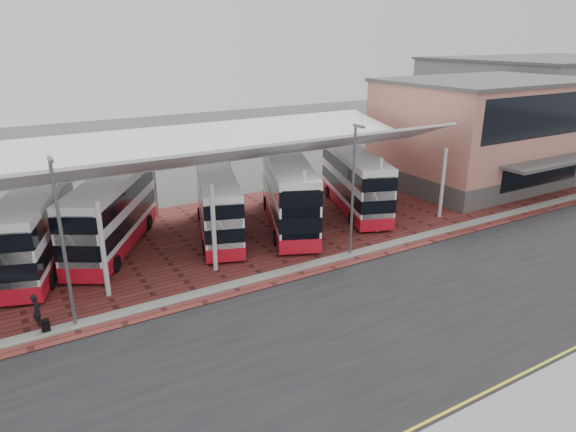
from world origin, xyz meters
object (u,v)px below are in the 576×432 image
terminal (486,131)px  pedestrian (37,310)px  bus_3 (218,205)px  bus_2 (111,215)px  bus_4 (288,194)px  bus_1 (36,229)px  bus_5 (355,182)px

terminal → pedestrian: terminal is taller
bus_3 → pedestrian: bus_3 is taller
bus_2 → bus_4: bearing=21.6°
terminal → bus_4: 21.77m
bus_1 → bus_5: (22.06, -1.31, -0.00)m
terminal → bus_1: terminal is taller
pedestrian → bus_1: bearing=-15.8°
bus_1 → pedestrian: bearing=-78.9°
pedestrian → bus_3: bearing=-70.0°
bus_3 → pedestrian: 13.55m
bus_3 → bus_5: size_ratio=0.95×
bus_2 → bus_5: bearing=26.3°
bus_1 → pedestrian: size_ratio=6.82×
bus_4 → bus_2: bearing=-166.8°
bus_1 → bus_2: (4.30, 0.34, 0.02)m
terminal → bus_2: terminal is taller
terminal → bus_5: (-15.44, -0.82, -2.40)m
bus_2 → bus_5: (17.76, -1.65, -0.02)m
bus_3 → bus_5: bearing=16.6°
terminal → pedestrian: bearing=-170.0°
terminal → bus_1: (-37.50, 0.49, -2.40)m
bus_4 → pedestrian: (-16.84, -5.57, -1.52)m
bus_1 → pedestrian: 7.49m
bus_1 → bus_3: size_ratio=1.06×
bus_1 → bus_4: bus_4 is taller
pedestrian → terminal: bearing=-88.3°
bus_5 → terminal: bearing=23.6°
terminal → pedestrian: size_ratio=11.44×
terminal → bus_2: bearing=178.6°
bus_3 → bus_4: bus_4 is taller
bus_2 → pedestrian: bus_2 is taller
bus_2 → bus_4: bus_4 is taller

